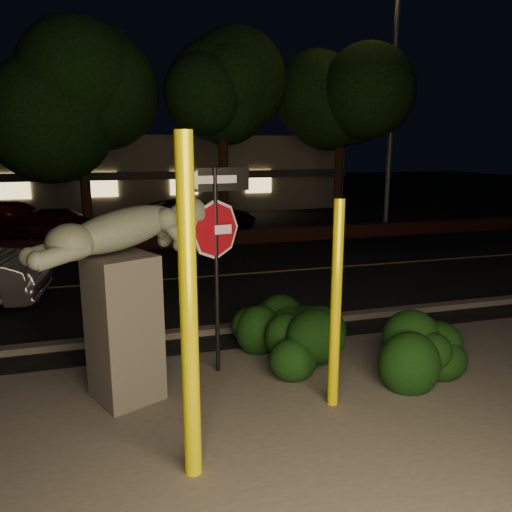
{
  "coord_description": "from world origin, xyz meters",
  "views": [
    {
      "loc": [
        -1.62,
        -5.86,
        3.46
      ],
      "look_at": [
        0.72,
        2.2,
        1.6
      ],
      "focal_mm": 35.0,
      "sensor_mm": 36.0,
      "label": 1
    }
  ],
  "objects_px": {
    "parked_car_red": "(13,221)",
    "yellow_pole_right": "(336,306)",
    "signpost": "(216,230)",
    "sculpture": "(124,281)",
    "parked_car_dark": "(194,216)",
    "parked_car_darkred": "(64,227)",
    "yellow_pole_left": "(189,315)",
    "streetlight": "(389,81)"
  },
  "relations": [
    {
      "from": "parked_car_red",
      "to": "parked_car_darkred",
      "type": "xyz_separation_m",
      "value": [
        1.75,
        -0.58,
        -0.19
      ]
    },
    {
      "from": "yellow_pole_right",
      "to": "parked_car_red",
      "type": "height_order",
      "value": "yellow_pole_right"
    },
    {
      "from": "yellow_pole_left",
      "to": "parked_car_dark",
      "type": "height_order",
      "value": "yellow_pole_left"
    },
    {
      "from": "yellow_pole_right",
      "to": "signpost",
      "type": "xyz_separation_m",
      "value": [
        -1.29,
        1.44,
        0.84
      ]
    },
    {
      "from": "yellow_pole_left",
      "to": "parked_car_red",
      "type": "xyz_separation_m",
      "value": [
        -4.12,
        14.71,
        -0.98
      ]
    },
    {
      "from": "yellow_pole_left",
      "to": "sculpture",
      "type": "height_order",
      "value": "yellow_pole_left"
    },
    {
      "from": "signpost",
      "to": "parked_car_darkred",
      "type": "xyz_separation_m",
      "value": [
        -3.14,
        11.75,
        -1.61
      ]
    },
    {
      "from": "yellow_pole_left",
      "to": "yellow_pole_right",
      "type": "relative_size",
      "value": 1.28
    },
    {
      "from": "parked_car_darkred",
      "to": "parked_car_red",
      "type": "bearing_deg",
      "value": 73.79
    },
    {
      "from": "sculpture",
      "to": "parked_car_dark",
      "type": "relative_size",
      "value": 0.54
    },
    {
      "from": "streetlight",
      "to": "yellow_pole_right",
      "type": "bearing_deg",
      "value": -123.36
    },
    {
      "from": "signpost",
      "to": "parked_car_dark",
      "type": "relative_size",
      "value": 0.61
    },
    {
      "from": "yellow_pole_right",
      "to": "parked_car_darkred",
      "type": "bearing_deg",
      "value": 108.55
    },
    {
      "from": "parked_car_red",
      "to": "yellow_pole_right",
      "type": "bearing_deg",
      "value": -156.49
    },
    {
      "from": "sculpture",
      "to": "parked_car_darkred",
      "type": "distance_m",
      "value": 12.39
    },
    {
      "from": "yellow_pole_right",
      "to": "parked_car_red",
      "type": "bearing_deg",
      "value": 114.16
    },
    {
      "from": "signpost",
      "to": "parked_car_darkred",
      "type": "height_order",
      "value": "signpost"
    },
    {
      "from": "yellow_pole_left",
      "to": "sculpture",
      "type": "bearing_deg",
      "value": 106.74
    },
    {
      "from": "sculpture",
      "to": "parked_car_dark",
      "type": "height_order",
      "value": "sculpture"
    },
    {
      "from": "signpost",
      "to": "sculpture",
      "type": "xyz_separation_m",
      "value": [
        -1.35,
        -0.46,
        -0.55
      ]
    },
    {
      "from": "parked_car_darkred",
      "to": "parked_car_dark",
      "type": "distance_m",
      "value": 4.91
    },
    {
      "from": "yellow_pole_left",
      "to": "parked_car_darkred",
      "type": "relative_size",
      "value": 0.83
    },
    {
      "from": "parked_car_red",
      "to": "parked_car_dark",
      "type": "height_order",
      "value": "parked_car_red"
    },
    {
      "from": "streetlight",
      "to": "parked_car_darkred",
      "type": "distance_m",
      "value": 13.46
    },
    {
      "from": "yellow_pole_right",
      "to": "sculpture",
      "type": "height_order",
      "value": "yellow_pole_right"
    },
    {
      "from": "yellow_pole_left",
      "to": "yellow_pole_right",
      "type": "height_order",
      "value": "yellow_pole_left"
    },
    {
      "from": "signpost",
      "to": "sculpture",
      "type": "height_order",
      "value": "signpost"
    },
    {
      "from": "yellow_pole_left",
      "to": "signpost",
      "type": "xyz_separation_m",
      "value": [
        0.77,
        2.37,
        0.44
      ]
    },
    {
      "from": "parked_car_red",
      "to": "signpost",
      "type": "bearing_deg",
      "value": -159.02
    },
    {
      "from": "yellow_pole_right",
      "to": "parked_car_darkred",
      "type": "distance_m",
      "value": 13.94
    },
    {
      "from": "yellow_pole_left",
      "to": "signpost",
      "type": "bearing_deg",
      "value": 72.03
    },
    {
      "from": "signpost",
      "to": "parked_car_red",
      "type": "relative_size",
      "value": 0.65
    },
    {
      "from": "yellow_pole_right",
      "to": "sculpture",
      "type": "bearing_deg",
      "value": 159.51
    },
    {
      "from": "sculpture",
      "to": "parked_car_dark",
      "type": "bearing_deg",
      "value": 52.03
    },
    {
      "from": "yellow_pole_left",
      "to": "signpost",
      "type": "distance_m",
      "value": 2.53
    },
    {
      "from": "parked_car_red",
      "to": "parked_car_dark",
      "type": "bearing_deg",
      "value": -87.96
    },
    {
      "from": "yellow_pole_left",
      "to": "signpost",
      "type": "height_order",
      "value": "yellow_pole_left"
    },
    {
      "from": "yellow_pole_left",
      "to": "yellow_pole_right",
      "type": "xyz_separation_m",
      "value": [
        2.06,
        0.93,
        -0.39
      ]
    },
    {
      "from": "streetlight",
      "to": "parked_car_dark",
      "type": "bearing_deg",
      "value": 167.1
    },
    {
      "from": "yellow_pole_right",
      "to": "parked_car_red",
      "type": "distance_m",
      "value": 15.11
    },
    {
      "from": "yellow_pole_left",
      "to": "parked_car_dark",
      "type": "xyz_separation_m",
      "value": [
        2.45,
        15.02,
        -1.09
      ]
    },
    {
      "from": "signpost",
      "to": "sculpture",
      "type": "distance_m",
      "value": 1.52
    }
  ]
}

